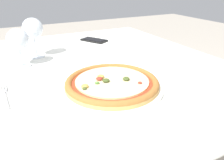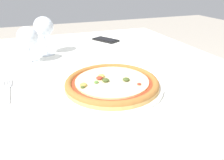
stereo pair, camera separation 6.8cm
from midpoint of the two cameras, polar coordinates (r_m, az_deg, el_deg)
dining_table at (r=0.90m, az=-6.74°, el=-1.25°), size 1.23×1.16×0.73m
pizza_plate at (r=0.68m, az=2.83°, el=-1.05°), size 0.32×0.32×0.04m
fork at (r=0.74m, az=-23.35°, el=-2.49°), size 0.03×0.17×0.00m
wine_glass_far_left at (r=1.01m, az=-15.60°, el=13.07°), size 0.09×0.09×0.17m
wine_glass_far_right at (r=0.92m, az=-19.24°, el=10.33°), size 0.08×0.08×0.15m
cell_phone at (r=1.24m, az=-0.06°, el=10.44°), size 0.13×0.16×0.01m
napkin_folded at (r=0.84m, az=20.05°, el=1.76°), size 0.18×0.15×0.01m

